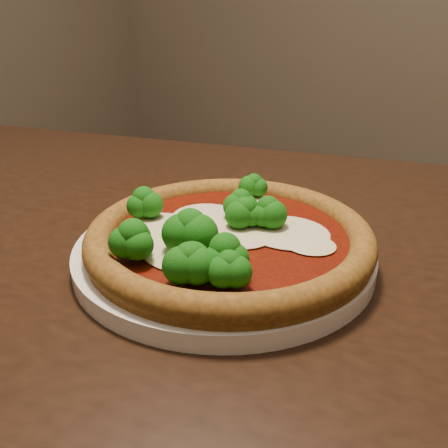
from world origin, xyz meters
The scene contains 3 objects.
dining_table centered at (0.13, -0.12, 0.64)m, with size 1.32×1.03×0.75m.
plate centered at (0.21, -0.14, 0.76)m, with size 0.30×0.30×0.02m, color white.
pizza centered at (0.22, -0.15, 0.78)m, with size 0.28×0.28×0.06m.
Camera 1 is at (0.46, -0.51, 1.00)m, focal length 40.00 mm.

